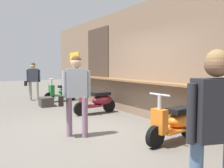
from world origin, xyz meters
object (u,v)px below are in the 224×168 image
at_px(shopper_with_handbag, 33,78).
at_px(shopper_browsing, 76,88).
at_px(scooter_green, 63,92).
at_px(scooter_orange, 176,122).
at_px(scooter_maroon, 98,101).
at_px(merchandise_crate, 46,102).
at_px(shopper_passing, 215,120).

xyz_separation_m(shopper_with_handbag, shopper_browsing, (5.55, -0.51, 0.06)).
height_order(scooter_green, scooter_orange, same).
bearing_deg(scooter_green, shopper_with_handbag, -43.67).
height_order(scooter_maroon, merchandise_crate, scooter_maroon).
xyz_separation_m(scooter_maroon, shopper_passing, (4.82, -1.51, 0.59)).
xyz_separation_m(scooter_green, shopper_browsing, (4.71, -1.50, 0.63)).
bearing_deg(shopper_browsing, merchandise_crate, -167.91).
relative_size(scooter_maroon, shopper_browsing, 0.84).
bearing_deg(scooter_orange, merchandise_crate, -83.54).
xyz_separation_m(scooter_orange, shopper_with_handbag, (-6.86, -0.98, 0.57)).
distance_m(scooter_orange, merchandise_crate, 5.25).
distance_m(scooter_green, scooter_maroon, 2.95).
height_order(scooter_maroon, shopper_browsing, shopper_browsing).
height_order(scooter_green, shopper_passing, shopper_passing).
xyz_separation_m(scooter_green, scooter_orange, (6.03, -0.00, 0.00)).
height_order(scooter_green, scooter_maroon, same).
bearing_deg(shopper_with_handbag, shopper_browsing, 13.90).
bearing_deg(shopper_passing, shopper_with_handbag, 16.56).
bearing_deg(shopper_browsing, scooter_green, -177.60).
bearing_deg(shopper_with_handbag, scooter_green, 68.71).
relative_size(scooter_orange, merchandise_crate, 2.57).
bearing_deg(shopper_passing, shopper_browsing, 19.76).
relative_size(shopper_browsing, merchandise_crate, 3.06).
relative_size(scooter_green, scooter_orange, 1.00).
height_order(scooter_orange, shopper_with_handbag, shopper_with_handbag).
bearing_deg(scooter_maroon, shopper_browsing, 49.58).
height_order(scooter_orange, shopper_passing, shopper_passing).
xyz_separation_m(shopper_browsing, merchandise_crate, (-3.84, 0.53, -0.85)).
height_order(shopper_with_handbag, shopper_passing, shopper_passing).
bearing_deg(scooter_maroon, shopper_passing, 72.54).
distance_m(scooter_green, scooter_orange, 6.03).
height_order(shopper_with_handbag, merchandise_crate, shopper_with_handbag).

